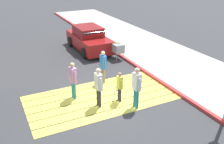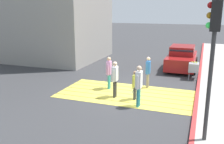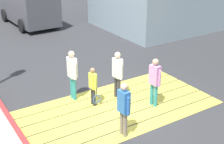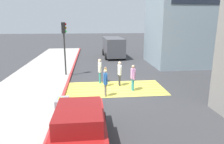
{
  "view_description": "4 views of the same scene",
  "coord_description": "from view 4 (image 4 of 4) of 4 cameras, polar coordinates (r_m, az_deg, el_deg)",
  "views": [
    {
      "loc": [
        3.94,
        9.06,
        5.56
      ],
      "look_at": [
        -0.79,
        -0.49,
        0.89
      ],
      "focal_mm": 41.05,
      "sensor_mm": 36.0,
      "label": 1
    },
    {
      "loc": [
        -3.37,
        11.14,
        4.0
      ],
      "look_at": [
        0.78,
        -0.17,
        0.99
      ],
      "focal_mm": 40.62,
      "sensor_mm": 36.0,
      "label": 2
    },
    {
      "loc": [
        -5.08,
        -7.54,
        5.21
      ],
      "look_at": [
        0.33,
        0.92,
        0.87
      ],
      "focal_mm": 50.69,
      "sensor_mm": 36.0,
      "label": 3
    },
    {
      "loc": [
        -1.55,
        -12.92,
        4.38
      ],
      "look_at": [
        -0.16,
        0.64,
        0.97
      ],
      "focal_mm": 33.24,
      "sensor_mm": 36.0,
      "label": 4
    }
  ],
  "objects": [
    {
      "name": "traffic_light_corner",
      "position": [
        16.68,
        -13.0,
        9.05
      ],
      "size": [
        0.39,
        0.28,
        4.24
      ],
      "color": "#2D2D2D",
      "rests_on": "ground"
    },
    {
      "name": "building_far_north",
      "position": [
        22.62,
        21.37,
        15.86
      ],
      "size": [
        8.0,
        6.04,
        10.93
      ],
      "color": "#8C9EA8",
      "rests_on": "ground"
    },
    {
      "name": "pedestrian_adult_lead",
      "position": [
        13.15,
        5.79,
        -1.08
      ],
      "size": [
        0.26,
        0.49,
        1.67
      ],
      "color": "teal",
      "rests_on": "ground"
    },
    {
      "name": "pedestrian_teen_behind",
      "position": [
        14.69,
        -3.41,
        0.8
      ],
      "size": [
        0.23,
        0.51,
        1.76
      ],
      "color": "teal",
      "rests_on": "ground"
    },
    {
      "name": "curb_painted",
      "position": [
        13.73,
        -12.71,
        -4.65
      ],
      "size": [
        0.16,
        40.0,
        0.13
      ],
      "primitive_type": "cube",
      "color": "#BC3333",
      "rests_on": "ground"
    },
    {
      "name": "pedestrian_child_with_racket",
      "position": [
        14.04,
        -1.77,
        -0.93
      ],
      "size": [
        0.28,
        0.41,
        1.34
      ],
      "color": "#333338",
      "rests_on": "ground"
    },
    {
      "name": "car_parked_near_curb",
      "position": [
        7.5,
        -8.84,
        -15.24
      ],
      "size": [
        2.0,
        4.31,
        1.57
      ],
      "color": "maroon",
      "rests_on": "ground"
    },
    {
      "name": "crosswalk_stripes",
      "position": [
        13.73,
        0.93,
        -4.55
      ],
      "size": [
        6.4,
        3.25,
        0.01
      ],
      "color": "#EAD64C",
      "rests_on": "ground"
    },
    {
      "name": "tennis_ball_cart",
      "position": [
        9.76,
        -13.5,
        -8.55
      ],
      "size": [
        0.56,
        0.8,
        1.02
      ],
      "color": "#99999E",
      "rests_on": "ground"
    },
    {
      "name": "ground_plane",
      "position": [
        13.73,
        0.93,
        -4.58
      ],
      "size": [
        120.0,
        120.0,
        0.0
      ],
      "primitive_type": "plane",
      "color": "#38383A"
    },
    {
      "name": "van_down_street",
      "position": [
        25.26,
        0.35,
        6.97
      ],
      "size": [
        2.51,
        5.27,
        2.35
      ],
      "color": "#4C4C51",
      "rests_on": "ground"
    },
    {
      "name": "sidewalk_west",
      "position": [
        14.21,
        -22.18,
        -4.75
      ],
      "size": [
        4.8,
        40.0,
        0.12
      ],
      "primitive_type": "cube",
      "color": "#ADA8A0",
      "rests_on": "ground"
    },
    {
      "name": "pedestrian_adult_trailing",
      "position": [
        12.07,
        -1.85,
        -2.49
      ],
      "size": [
        0.23,
        0.48,
        1.63
      ],
      "color": "gray",
      "rests_on": "ground"
    },
    {
      "name": "pedestrian_adult_side",
      "position": [
        14.08,
        2.09,
        0.06
      ],
      "size": [
        0.22,
        0.5,
        1.69
      ],
      "color": "#333338",
      "rests_on": "ground"
    }
  ]
}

